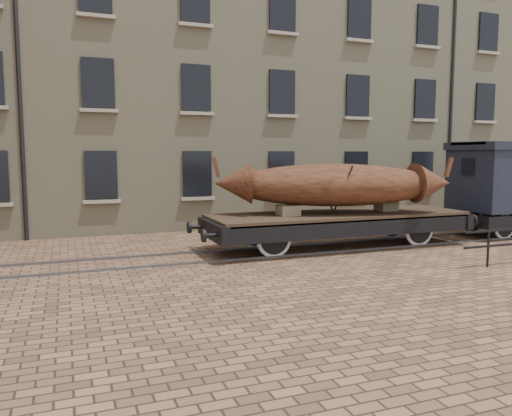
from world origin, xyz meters
name	(u,v)px	position (x,y,z in m)	size (l,w,h in m)	color
ground	(316,249)	(0.00, 0.00, 0.00)	(90.00, 90.00, 0.00)	brown
warehouse_cream	(278,73)	(3.00, 9.99, 7.00)	(40.00, 10.19, 14.00)	#B2AC88
rail_track	(316,248)	(0.00, 0.00, 0.03)	(30.00, 1.52, 0.06)	#59595E
flatcar_wagon	(339,220)	(0.78, 0.00, 0.87)	(9.28, 2.52, 1.40)	#413324
iron_boat	(334,185)	(0.58, 0.00, 1.99)	(7.42, 3.93, 1.76)	brown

